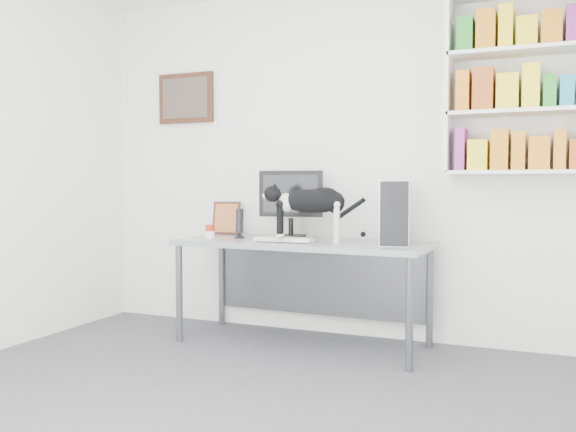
{
  "coord_description": "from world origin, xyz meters",
  "views": [
    {
      "loc": [
        1.51,
        -2.51,
        1.17
      ],
      "look_at": [
        -0.17,
        1.53,
        0.94
      ],
      "focal_mm": 38.0,
      "sensor_mm": 36.0,
      "label": 1
    }
  ],
  "objects": [
    {
      "name": "speaker",
      "position": [
        -0.6,
        1.59,
        0.88
      ],
      "size": [
        0.13,
        0.13,
        0.23
      ],
      "primitive_type": "cylinder",
      "rotation": [
        0.0,
        0.0,
        0.3
      ],
      "color": "black",
      "rests_on": "desk"
    },
    {
      "name": "keyboard",
      "position": [
        -0.17,
        1.45,
        0.78
      ],
      "size": [
        0.42,
        0.17,
        0.03
      ],
      "primitive_type": "cube",
      "rotation": [
        0.0,
        0.0,
        0.03
      ],
      "color": "beige",
      "rests_on": "desk"
    },
    {
      "name": "bookshelf",
      "position": [
        1.4,
        1.85,
        1.85
      ],
      "size": [
        1.03,
        0.28,
        1.24
      ],
      "primitive_type": "cube",
      "color": "white",
      "rests_on": "room"
    },
    {
      "name": "monitor",
      "position": [
        -0.26,
        1.79,
        1.02
      ],
      "size": [
        0.52,
        0.32,
        0.52
      ],
      "primitive_type": "cube",
      "rotation": [
        0.0,
        0.0,
        0.18
      ],
      "color": "black",
      "rests_on": "desk"
    },
    {
      "name": "wall_art",
      "position": [
        -1.3,
        1.97,
        1.9
      ],
      "size": [
        0.52,
        0.04,
        0.42
      ],
      "primitive_type": "cube",
      "color": "#4A2417",
      "rests_on": "room"
    },
    {
      "name": "desk",
      "position": [
        -0.08,
        1.58,
        0.38
      ],
      "size": [
        1.85,
        0.78,
        0.76
      ],
      "primitive_type": "cube",
      "rotation": [
        0.0,
        0.0,
        -0.04
      ],
      "color": "gray",
      "rests_on": "room"
    },
    {
      "name": "room",
      "position": [
        0.0,
        0.0,
        1.35
      ],
      "size": [
        4.01,
        4.01,
        2.7
      ],
      "color": "#505055",
      "rests_on": "ground"
    },
    {
      "name": "cat",
      "position": [
        0.03,
        1.44,
        0.96
      ],
      "size": [
        0.66,
        0.35,
        0.39
      ],
      "primitive_type": null,
      "rotation": [
        0.0,
        0.0,
        0.31
      ],
      "color": "black",
      "rests_on": "desk"
    },
    {
      "name": "soup_can",
      "position": [
        -0.8,
        1.5,
        0.81
      ],
      "size": [
        0.08,
        0.08,
        0.1
      ],
      "primitive_type": "cylinder",
      "rotation": [
        0.0,
        0.0,
        -0.17
      ],
      "color": "#B7250F",
      "rests_on": "desk"
    },
    {
      "name": "pc_tower",
      "position": [
        0.59,
        1.61,
        0.98
      ],
      "size": [
        0.27,
        0.46,
        0.43
      ],
      "primitive_type": "cube",
      "rotation": [
        0.0,
        0.0,
        0.18
      ],
      "color": "#ABABAF",
      "rests_on": "desk"
    },
    {
      "name": "leaning_print",
      "position": [
        -0.86,
        1.86,
        0.9
      ],
      "size": [
        0.24,
        0.13,
        0.28
      ],
      "primitive_type": "cube",
      "rotation": [
        0.0,
        0.0,
        0.18
      ],
      "color": "#4A2417",
      "rests_on": "desk"
    }
  ]
}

